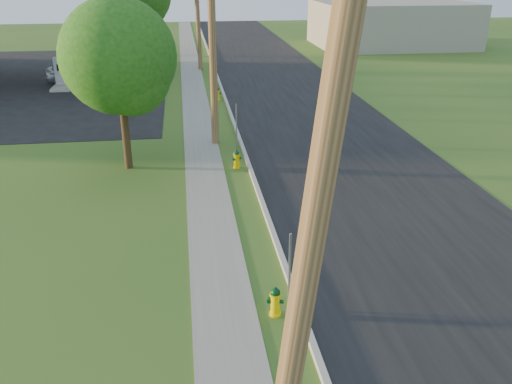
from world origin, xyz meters
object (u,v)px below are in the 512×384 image
(fuel_pump_se, at_px, (74,65))
(hydrant_mid, at_px, (237,159))
(utility_pole_mid, at_px, (212,28))
(tree_verge, at_px, (121,61))
(utility_pole_near, at_px, (313,229))
(hydrant_near, at_px, (275,302))
(hydrant_far, at_px, (217,94))
(fuel_pump_ne, at_px, (63,76))
(price_pylon, at_px, (126,7))
(car_silver, at_px, (80,72))
(utility_pole_far, at_px, (197,2))

(fuel_pump_se, bearing_deg, hydrant_mid, -64.83)
(utility_pole_mid, xyz_separation_m, tree_verge, (-3.49, -2.71, -0.81))
(utility_pole_near, relative_size, hydrant_near, 12.75)
(hydrant_mid, distance_m, hydrant_far, 11.30)
(fuel_pump_ne, distance_m, hydrant_near, 27.60)
(price_pylon, distance_m, car_silver, 10.65)
(utility_pole_near, bearing_deg, fuel_pump_ne, 106.02)
(utility_pole_far, bearing_deg, utility_pole_near, -90.00)
(fuel_pump_ne, height_order, fuel_pump_se, same)
(fuel_pump_ne, bearing_deg, utility_pole_mid, -55.60)
(utility_pole_near, distance_m, tree_verge, 15.69)
(utility_pole_near, bearing_deg, tree_verge, 102.87)
(hydrant_near, distance_m, hydrant_far, 20.99)
(utility_pole_far, relative_size, hydrant_mid, 12.65)
(hydrant_near, bearing_deg, utility_pole_near, -95.73)
(price_pylon, height_order, hydrant_far, price_pylon)
(utility_pole_near, height_order, hydrant_mid, utility_pole_near)
(price_pylon, bearing_deg, tree_verge, -87.17)
(fuel_pump_se, bearing_deg, utility_pole_mid, -62.37)
(car_silver, bearing_deg, utility_pole_far, -59.12)
(tree_verge, relative_size, car_silver, 1.52)
(fuel_pump_ne, height_order, hydrant_far, fuel_pump_ne)
(fuel_pump_ne, height_order, car_silver, fuel_pump_ne)
(utility_pole_near, relative_size, fuel_pump_ne, 2.96)
(tree_verge, bearing_deg, fuel_pump_se, 105.34)
(price_pylon, bearing_deg, utility_pole_mid, -54.66)
(hydrant_near, bearing_deg, utility_pole_mid, 92.24)
(utility_pole_near, xyz_separation_m, car_silver, (-8.00, 32.13, -4.08))
(hydrant_far, bearing_deg, fuel_pump_se, 136.85)
(fuel_pump_se, distance_m, tree_verge, 20.73)
(price_pylon, relative_size, hydrant_mid, 9.12)
(utility_pole_far, height_order, car_silver, utility_pole_far)
(tree_verge, bearing_deg, price_pylon, 92.83)
(hydrant_mid, height_order, hydrant_far, hydrant_far)
(utility_pole_far, relative_size, hydrant_near, 12.78)
(utility_pole_mid, height_order, price_pylon, utility_pole_mid)
(hydrant_near, height_order, car_silver, car_silver)
(fuel_pump_ne, bearing_deg, hydrant_mid, -59.65)
(utility_pole_mid, xyz_separation_m, price_pylon, (-3.90, 5.50, 0.48))
(utility_pole_far, distance_m, tree_verge, 21.02)
(tree_verge, xyz_separation_m, hydrant_mid, (4.11, -0.54, -3.77))
(price_pylon, bearing_deg, fuel_pump_se, 113.50)
(fuel_pump_se, distance_m, hydrant_mid, 22.38)
(hydrant_mid, relative_size, car_silver, 0.18)
(utility_pole_near, distance_m, car_silver, 33.36)
(hydrant_near, bearing_deg, hydrant_mid, 89.34)
(fuel_pump_ne, relative_size, fuel_pump_se, 1.00)
(hydrant_near, xyz_separation_m, car_silver, (-8.51, 27.08, 0.36))
(utility_pole_near, xyz_separation_m, hydrant_near, (0.51, 5.05, -4.44))
(utility_pole_near, bearing_deg, fuel_pump_se, 104.27)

